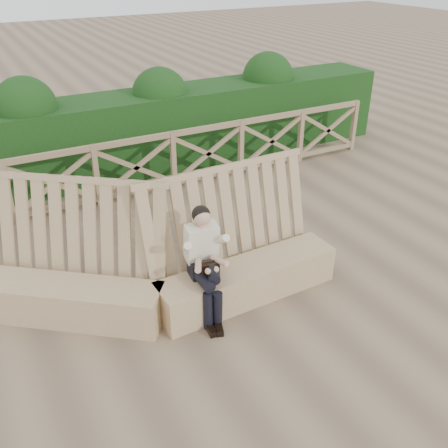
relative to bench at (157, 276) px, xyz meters
name	(u,v)px	position (x,y,z in m)	size (l,w,h in m)	color
ground	(232,300)	(0.84, -0.42, -0.41)	(60.00, 60.00, 0.00)	brown
bench	(157,276)	(0.00, 0.00, 0.00)	(4.47, 2.11, 1.62)	#9D7B5A
woman	(205,258)	(0.46, -0.42, 0.36)	(0.41, 0.83, 1.40)	black
guardrail	(136,168)	(0.84, 3.08, 0.14)	(10.10, 0.09, 1.10)	#7C6448
hedge	(114,137)	(0.84, 4.28, 0.34)	(12.00, 1.20, 1.50)	black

